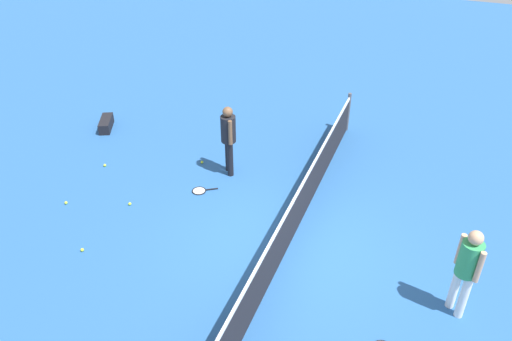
# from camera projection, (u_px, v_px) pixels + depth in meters

# --- Properties ---
(ground_plane) EXTENTS (40.00, 40.00, 0.00)m
(ground_plane) POSITION_uv_depth(u_px,v_px,m) (288.00, 246.00, 9.76)
(ground_plane) COLOR #265693
(court_net) EXTENTS (10.09, 0.09, 1.07)m
(court_net) POSITION_uv_depth(u_px,v_px,m) (289.00, 226.00, 9.49)
(court_net) COLOR #4C4C51
(court_net) RESTS_ON ground_plane
(player_near_side) EXTENTS (0.48, 0.48, 1.70)m
(player_near_side) POSITION_uv_depth(u_px,v_px,m) (228.00, 135.00, 11.37)
(player_near_side) COLOR black
(player_near_side) RESTS_ON ground_plane
(player_far_side) EXTENTS (0.48, 0.48, 1.70)m
(player_far_side) POSITION_uv_depth(u_px,v_px,m) (467.00, 266.00, 7.88)
(player_far_side) COLOR white
(player_far_side) RESTS_ON ground_plane
(tennis_racket_near_player) EXTENTS (0.46, 0.58, 0.03)m
(tennis_racket_near_player) POSITION_uv_depth(u_px,v_px,m) (200.00, 191.00, 11.28)
(tennis_racket_near_player) COLOR black
(tennis_racket_near_player) RESTS_ON ground_plane
(tennis_ball_near_player) EXTENTS (0.07, 0.07, 0.07)m
(tennis_ball_near_player) POSITION_uv_depth(u_px,v_px,m) (66.00, 203.00, 10.87)
(tennis_ball_near_player) COLOR #C6E033
(tennis_ball_near_player) RESTS_ON ground_plane
(tennis_ball_by_net) EXTENTS (0.07, 0.07, 0.07)m
(tennis_ball_by_net) POSITION_uv_depth(u_px,v_px,m) (105.00, 165.00, 12.12)
(tennis_ball_by_net) COLOR #C6E033
(tennis_ball_by_net) RESTS_ON ground_plane
(tennis_ball_midcourt) EXTENTS (0.07, 0.07, 0.07)m
(tennis_ball_midcourt) POSITION_uv_depth(u_px,v_px,m) (82.00, 250.00, 9.63)
(tennis_ball_midcourt) COLOR #C6E033
(tennis_ball_midcourt) RESTS_ON ground_plane
(tennis_ball_baseline) EXTENTS (0.07, 0.07, 0.07)m
(tennis_ball_baseline) POSITION_uv_depth(u_px,v_px,m) (202.00, 162.00, 12.23)
(tennis_ball_baseline) COLOR #C6E033
(tennis_ball_baseline) RESTS_ON ground_plane
(tennis_ball_stray_left) EXTENTS (0.07, 0.07, 0.07)m
(tennis_ball_stray_left) POSITION_uv_depth(u_px,v_px,m) (130.00, 204.00, 10.84)
(tennis_ball_stray_left) COLOR #C6E033
(tennis_ball_stray_left) RESTS_ON ground_plane
(equipment_bag) EXTENTS (0.84, 0.60, 0.28)m
(equipment_bag) POSITION_uv_depth(u_px,v_px,m) (106.00, 123.00, 13.68)
(equipment_bag) COLOR black
(equipment_bag) RESTS_ON ground_plane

